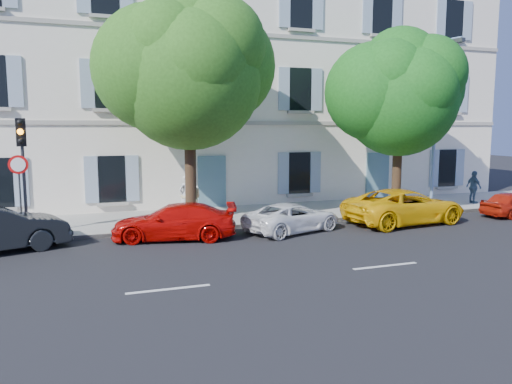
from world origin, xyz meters
name	(u,v)px	position (x,y,z in m)	size (l,w,h in m)	color
ground	(320,236)	(0.00, 0.00, 0.00)	(90.00, 90.00, 0.00)	black
sidewalk	(274,214)	(0.00, 4.45, 0.07)	(36.00, 4.50, 0.15)	#A09E96
kerb	(294,222)	(0.00, 2.28, 0.08)	(36.00, 0.16, 0.16)	#9E998E
building	(235,85)	(0.00, 10.20, 6.00)	(28.00, 7.00, 12.00)	white
car_red_coupe	(174,222)	(-4.91, 1.25, 0.61)	(1.71, 4.21, 1.22)	#B90805
car_white_coupe	(293,217)	(-0.60, 1.05, 0.53)	(1.76, 3.81, 1.06)	white
car_yellow_supercar	(404,206)	(4.20, 0.98, 0.69)	(2.30, 5.00, 1.39)	#F5B70A
tree_left	(189,77)	(-3.85, 3.49, 5.69)	(5.56, 5.56, 8.61)	#3A2819
tree_right	(399,99)	(5.12, 2.87, 5.00)	(4.91, 4.91, 7.57)	#3A2819
traffic_light	(22,151)	(-9.67, 2.83, 3.01)	(0.34, 0.45, 3.96)	#383A3D
road_sign	(19,178)	(-9.81, 2.82, 2.13)	(0.63, 0.10, 2.74)	#383A3D
street_lamp	(437,115)	(7.08, 2.83, 4.33)	(0.36, 1.58, 7.39)	#7293BF
pedestrian_a	(186,196)	(-3.84, 4.44, 1.03)	(0.64, 0.42, 1.77)	silver
pedestrian_b	(191,199)	(-3.80, 3.66, 1.03)	(0.85, 0.66, 1.75)	tan
pedestrian_c	(474,187)	(10.01, 3.55, 0.94)	(0.92, 0.38, 1.57)	#476482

